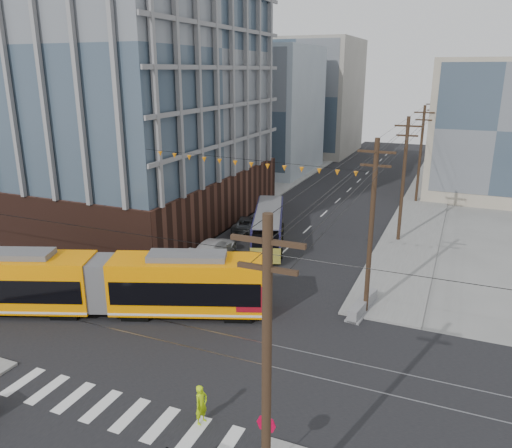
# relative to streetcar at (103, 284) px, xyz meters

# --- Properties ---
(ground) EXTENTS (160.00, 160.00, 0.00)m
(ground) POSITION_rel_streetcar_xyz_m (6.70, -4.58, -1.95)
(ground) COLOR slate
(office_building) EXTENTS (30.00, 25.00, 28.60)m
(office_building) POSITION_rel_streetcar_xyz_m (-15.30, 18.42, 12.35)
(office_building) COLOR #381E16
(office_building) RESTS_ON ground
(bg_bldg_nw_near) EXTENTS (18.00, 16.00, 18.00)m
(bg_bldg_nw_near) POSITION_rel_streetcar_xyz_m (-10.30, 47.42, 7.05)
(bg_bldg_nw_near) COLOR #8C99A5
(bg_bldg_nw_near) RESTS_ON ground
(bg_bldg_ne_near) EXTENTS (14.00, 14.00, 16.00)m
(bg_bldg_ne_near) POSITION_rel_streetcar_xyz_m (22.70, 43.42, 6.05)
(bg_bldg_ne_near) COLOR gray
(bg_bldg_ne_near) RESTS_ON ground
(bg_bldg_nw_far) EXTENTS (16.00, 18.00, 20.00)m
(bg_bldg_nw_far) POSITION_rel_streetcar_xyz_m (-7.30, 67.42, 8.05)
(bg_bldg_nw_far) COLOR gray
(bg_bldg_nw_far) RESTS_ON ground
(bg_bldg_ne_far) EXTENTS (16.00, 16.00, 14.00)m
(bg_bldg_ne_far) POSITION_rel_streetcar_xyz_m (24.70, 63.42, 5.05)
(bg_bldg_ne_far) COLOR #8C99A5
(bg_bldg_ne_far) RESTS_ON ground
(utility_pole_near) EXTENTS (0.30, 0.30, 11.00)m
(utility_pole_near) POSITION_rel_streetcar_xyz_m (15.20, -10.58, 3.55)
(utility_pole_near) COLOR black
(utility_pole_near) RESTS_ON ground
(utility_pole_far) EXTENTS (0.30, 0.30, 11.00)m
(utility_pole_far) POSITION_rel_streetcar_xyz_m (15.20, 51.42, 3.55)
(utility_pole_far) COLOR black
(utility_pole_far) RESTS_ON ground
(streetcar) EXTENTS (19.91, 9.89, 3.90)m
(streetcar) POSITION_rel_streetcar_xyz_m (0.00, 0.00, 0.00)
(streetcar) COLOR #FC8D00
(streetcar) RESTS_ON ground
(city_bus) EXTENTS (5.89, 11.26, 3.14)m
(city_bus) POSITION_rel_streetcar_xyz_m (4.72, 16.21, -0.38)
(city_bus) COLOR #1A183F
(city_bus) RESTS_ON ground
(parked_car_silver) EXTENTS (3.48, 5.15, 1.61)m
(parked_car_silver) POSITION_rel_streetcar_xyz_m (1.30, 7.29, -1.15)
(parked_car_silver) COLOR #999DA4
(parked_car_silver) RESTS_ON ground
(parked_car_white) EXTENTS (2.13, 5.21, 1.51)m
(parked_car_white) POSITION_rel_streetcar_xyz_m (1.80, 11.52, -1.19)
(parked_car_white) COLOR silver
(parked_car_white) RESTS_ON ground
(parked_car_grey) EXTENTS (3.03, 5.13, 1.34)m
(parked_car_grey) POSITION_rel_streetcar_xyz_m (1.47, 19.05, -1.28)
(parked_car_grey) COLOR #4D5256
(parked_car_grey) RESTS_ON ground
(pedestrian) EXTENTS (0.58, 0.75, 1.84)m
(pedestrian) POSITION_rel_streetcar_xyz_m (10.68, -6.75, -1.03)
(pedestrian) COLOR #B0DD0C
(pedestrian) RESTS_ON ground
(stop_sign) EXTENTS (0.80, 0.80, 2.51)m
(stop_sign) POSITION_rel_streetcar_xyz_m (14.34, -8.40, -0.69)
(stop_sign) COLOR #B2042A
(stop_sign) RESTS_ON ground
(jersey_barrier) EXTENTS (1.45, 4.10, 0.80)m
(jersey_barrier) POSITION_rel_streetcar_xyz_m (15.00, 6.53, -1.55)
(jersey_barrier) COLOR gray
(jersey_barrier) RESTS_ON ground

